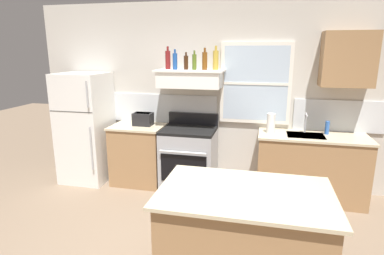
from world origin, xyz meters
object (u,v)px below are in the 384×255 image
at_px(toaster, 143,119).
at_px(bottle_brown_stout, 186,62).
at_px(bottle_blue_liqueur, 175,61).
at_px(bottle_champagne_gold_foil, 216,60).
at_px(dish_soap_bottle, 327,128).
at_px(refrigerator, 86,128).
at_px(bottle_amber_wine, 205,61).
at_px(bottle_red_label_wine, 168,60).
at_px(kitchen_island, 243,241).
at_px(bottle_olive_oil_square, 194,62).
at_px(stove_range, 189,158).
at_px(paper_towel_roll, 271,123).

xyz_separation_m(toaster, bottle_brown_stout, (0.66, 0.05, 0.84)).
xyz_separation_m(bottle_blue_liqueur, bottle_champagne_gold_foil, (0.56, 0.09, 0.02)).
bearing_deg(dish_soap_bottle, bottle_champagne_gold_foil, 179.37).
relative_size(refrigerator, bottle_amber_wine, 5.59).
distance_m(bottle_red_label_wine, kitchen_island, 2.81).
xyz_separation_m(toaster, bottle_olive_oil_square, (0.79, 0.01, 0.85)).
bearing_deg(bottle_red_label_wine, bottle_champagne_gold_foil, -0.09).
bearing_deg(bottle_champagne_gold_foil, bottle_red_label_wine, 179.91).
bearing_deg(bottle_amber_wine, toaster, -177.38).
relative_size(bottle_red_label_wine, bottle_amber_wine, 1.07).
distance_m(bottle_red_label_wine, dish_soap_bottle, 2.39).
distance_m(bottle_blue_liqueur, dish_soap_bottle, 2.27).
xyz_separation_m(stove_range, bottle_brown_stout, (-0.07, 0.11, 1.38)).
bearing_deg(toaster, stove_range, -4.86).
relative_size(bottle_red_label_wine, dish_soap_bottle, 1.78).
distance_m(bottle_olive_oil_square, dish_soap_bottle, 2.01).
height_order(toaster, bottle_red_label_wine, bottle_red_label_wine).
relative_size(refrigerator, bottle_red_label_wine, 5.25).
distance_m(refrigerator, bottle_champagne_gold_foil, 2.26).
relative_size(bottle_brown_stout, bottle_olive_oil_square, 0.91).
xyz_separation_m(refrigerator, bottle_champagne_gold_foil, (2.00, 0.18, 1.04)).
relative_size(stove_range, bottle_red_label_wine, 3.40).
bearing_deg(refrigerator, bottle_brown_stout, 4.90).
relative_size(refrigerator, bottle_olive_oil_square, 6.35).
xyz_separation_m(bottle_red_label_wine, bottle_olive_oil_square, (0.41, -0.08, -0.02)).
bearing_deg(bottle_red_label_wine, toaster, -166.11).
bearing_deg(stove_range, paper_towel_roll, 1.88).
bearing_deg(bottle_brown_stout, paper_towel_roll, -3.57).
bearing_deg(refrigerator, bottle_amber_wine, 3.92).
bearing_deg(bottle_champagne_gold_foil, dish_soap_bottle, -0.63).
bearing_deg(bottle_amber_wine, bottle_brown_stout, 178.14).
distance_m(stove_range, bottle_brown_stout, 1.39).
xyz_separation_m(bottle_red_label_wine, bottle_brown_stout, (0.28, -0.04, -0.03)).
xyz_separation_m(bottle_olive_oil_square, paper_towel_roll, (1.08, -0.03, -0.81)).
relative_size(toaster, bottle_blue_liqueur, 1.06).
distance_m(paper_towel_roll, dish_soap_bottle, 0.75).
distance_m(bottle_blue_liqueur, paper_towel_roll, 1.58).
height_order(bottle_amber_wine, paper_towel_roll, bottle_amber_wine).
xyz_separation_m(bottle_brown_stout, bottle_amber_wine, (0.27, -0.01, 0.03)).
height_order(bottle_blue_liqueur, bottle_brown_stout, bottle_blue_liqueur).
bearing_deg(bottle_champagne_gold_foil, bottle_amber_wine, -161.04).
xyz_separation_m(stove_range, bottle_blue_liqueur, (-0.21, 0.07, 1.40)).
bearing_deg(bottle_red_label_wine, dish_soap_bottle, -0.46).
height_order(refrigerator, stove_range, refrigerator).
height_order(bottle_olive_oil_square, kitchen_island, bottle_olive_oil_square).
bearing_deg(bottle_amber_wine, kitchen_island, -70.04).
bearing_deg(bottle_blue_liqueur, bottle_amber_wine, 5.29).
height_order(bottle_red_label_wine, kitchen_island, bottle_red_label_wine).
height_order(stove_range, bottle_amber_wine, bottle_amber_wine).
relative_size(toaster, bottle_brown_stout, 1.23).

